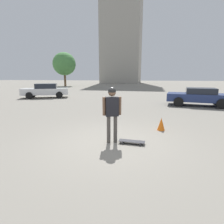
# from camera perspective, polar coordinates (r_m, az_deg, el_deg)

# --- Properties ---
(ground_plane) EXTENTS (220.00, 220.00, 0.00)m
(ground_plane) POSITION_cam_1_polar(r_m,az_deg,el_deg) (5.72, 0.00, -9.86)
(ground_plane) COLOR gray
(person) EXTENTS (0.55, 0.34, 1.77)m
(person) POSITION_cam_1_polar(r_m,az_deg,el_deg) (5.42, 0.00, 1.35)
(person) COLOR #4C4742
(person) RESTS_ON ground_plane
(skateboard) EXTENTS (0.82, 0.31, 0.09)m
(skateboard) POSITION_cam_1_polar(r_m,az_deg,el_deg) (5.61, 6.47, -9.54)
(skateboard) COLOR #232328
(skateboard) RESTS_ON ground_plane
(car_parked_near) EXTENTS (4.53, 2.47, 1.31)m
(car_parked_near) POSITION_cam_1_polar(r_m,az_deg,el_deg) (14.28, 26.50, 4.63)
(car_parked_near) COLOR navy
(car_parked_near) RESTS_ON ground_plane
(car_parked_far) EXTENTS (4.79, 3.54, 1.43)m
(car_parked_far) POSITION_cam_1_polar(r_m,az_deg,el_deg) (19.27, -20.83, 6.62)
(car_parked_far) COLOR silver
(car_parked_far) RESTS_ON ground_plane
(building_block_distant) EXTENTS (13.46, 11.48, 42.75)m
(building_block_distant) POSITION_cam_1_polar(r_m,az_deg,el_deg) (68.67, 3.23, 27.58)
(building_block_distant) COLOR #9E998E
(building_block_distant) RESTS_ON ground_plane
(tree_distant) EXTENTS (5.27, 5.27, 7.77)m
(tree_distant) POSITION_cam_1_polar(r_m,az_deg,el_deg) (43.67, -15.32, 14.89)
(tree_distant) COLOR brown
(tree_distant) RESTS_ON ground_plane
(traffic_cone) EXTENTS (0.30, 0.30, 0.50)m
(traffic_cone) POSITION_cam_1_polar(r_m,az_deg,el_deg) (7.17, 15.76, -3.82)
(traffic_cone) COLOR orange
(traffic_cone) RESTS_ON ground_plane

